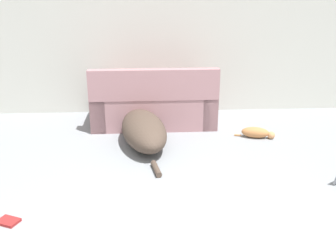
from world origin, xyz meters
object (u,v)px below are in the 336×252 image
(couch, at_px, (154,105))
(book_red, at_px, (8,221))
(cat, at_px, (257,133))
(dog, at_px, (143,129))

(couch, xyz_separation_m, book_red, (-1.23, -2.37, -0.27))
(cat, distance_m, book_red, 3.07)
(book_red, bearing_deg, couch, 62.60)
(dog, distance_m, book_red, 1.96)
(dog, bearing_deg, couch, -20.89)
(dog, bearing_deg, book_red, 136.54)
(couch, height_order, cat, couch)
(dog, relative_size, book_red, 8.34)
(book_red, bearing_deg, dog, 56.35)
(dog, relative_size, cat, 3.35)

